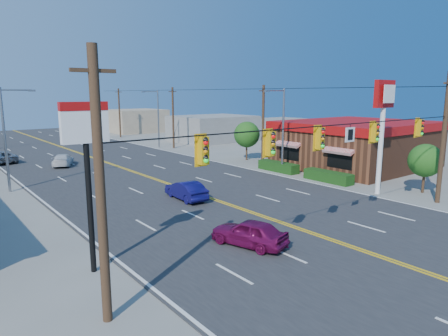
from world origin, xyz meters
TOP-DOWN VIEW (x-y plane):
  - ground at (0.00, 0.00)m, footprint 160.00×160.00m
  - road at (0.00, 20.00)m, footprint 20.00×120.00m
  - signal_span at (-0.12, 0.00)m, footprint 24.32×0.34m
  - kfc at (19.90, 12.00)m, footprint 16.30×12.40m
  - kfc_pylon at (11.00, 4.00)m, footprint 2.20×0.36m
  - pizza_hut_sign at (-11.00, 4.00)m, footprint 1.90×0.30m
  - streetlight_se at (10.79, 14.00)m, footprint 2.55×0.25m
  - streetlight_ne at (10.79, 38.00)m, footprint 2.55×0.25m
  - streetlight_sw at (-10.79, 22.00)m, footprint 2.55×0.25m
  - utility_pole_near at (12.20, 18.00)m, footprint 0.28×0.28m
  - utility_pole_mid at (12.20, 36.00)m, footprint 0.28×0.28m
  - utility_pole_far at (12.20, 54.00)m, footprint 0.28×0.28m
  - tree_kfc_rear at (13.50, 22.00)m, footprint 2.94×2.94m
  - tree_kfc_front at (14.00, 2.00)m, footprint 2.52×2.52m
  - bld_east_mid at (22.00, 40.00)m, footprint 12.00×10.00m
  - bld_east_far at (19.00, 62.00)m, footprint 10.00×10.00m
  - car_magenta at (-3.87, 2.00)m, footprint 2.67×4.23m
  - car_blue at (-1.53, 11.43)m, footprint 1.67×4.14m
  - car_white at (-4.35, 30.90)m, footprint 3.37×4.64m
  - car_silver at (-9.06, 36.91)m, footprint 2.69×4.86m

SIDE VIEW (x-z plane):
  - ground at x=0.00m, z-range 0.00..0.00m
  - road at x=0.00m, z-range 0.00..0.06m
  - car_white at x=-4.35m, z-range 0.00..1.25m
  - car_silver at x=-9.06m, z-range 0.00..1.29m
  - car_blue at x=-1.53m, z-range 0.00..1.34m
  - car_magenta at x=-3.87m, z-range 0.00..1.34m
  - bld_east_mid at x=22.00m, z-range 0.00..4.00m
  - bld_east_far at x=19.00m, z-range 0.00..4.40m
  - kfc at x=19.90m, z-range 0.03..4.73m
  - tree_kfc_front at x=14.00m, z-range 0.62..4.40m
  - tree_kfc_rear at x=13.50m, z-range 0.73..5.14m
  - utility_pole_near at x=12.20m, z-range 0.00..8.40m
  - utility_pole_mid at x=12.20m, z-range 0.00..8.40m
  - utility_pole_far at x=12.20m, z-range 0.00..8.40m
  - streetlight_se at x=10.79m, z-range 0.51..8.51m
  - streetlight_ne at x=10.79m, z-range 0.51..8.51m
  - streetlight_sw at x=-10.79m, z-range 0.51..8.51m
  - signal_span at x=-0.12m, z-range 0.39..9.39m
  - pizza_hut_sign at x=-11.00m, z-range 1.76..8.61m
  - kfc_pylon at x=11.00m, z-range 1.79..10.29m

